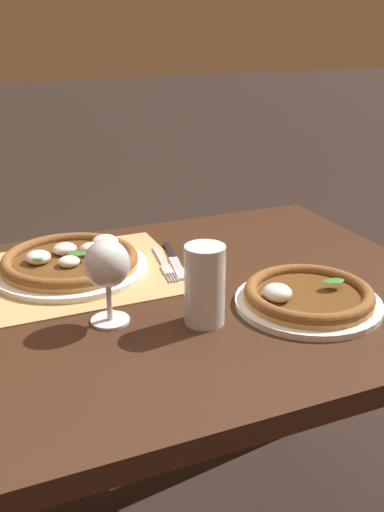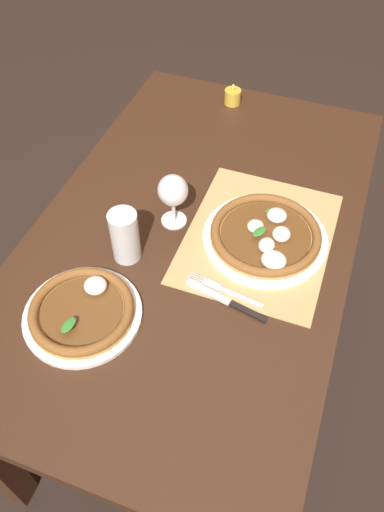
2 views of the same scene
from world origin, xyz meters
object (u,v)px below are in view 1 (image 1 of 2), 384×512
object	(u,v)px
pizza_near	(71,262)
wine_glass	(106,267)
pizza_far	(308,297)
pint_glass	(205,286)
knife	(174,260)
fork	(164,264)

from	to	relation	value
pizza_near	wine_glass	distance (m)	0.27
pizza_far	pint_glass	xyz separation A→B (m)	(0.20, -0.02, 0.05)
knife	pint_glass	bearing A→B (deg)	79.34
pizza_far	pint_glass	distance (m)	0.21
pizza_far	knife	distance (m)	0.34
wine_glass	pint_glass	bearing A→B (deg)	156.63
pizza_near	pint_glass	distance (m)	0.36
pizza_near	pizza_far	xyz separation A→B (m)	(-0.37, 0.34, -0.00)
pizza_near	pint_glass	world-z (taller)	pint_glass
pizza_far	fork	bearing A→B (deg)	-58.03
pizza_far	fork	xyz separation A→B (m)	(0.18, -0.29, -0.01)
pizza_far	wine_glass	size ratio (longest dim) A/B	1.78
wine_glass	knife	bearing A→B (deg)	-134.46
pizza_near	knife	size ratio (longest dim) A/B	1.53
pizza_far	knife	size ratio (longest dim) A/B	1.29
fork	wine_glass	bearing A→B (deg)	48.17
pizza_far	fork	world-z (taller)	pizza_far
pint_glass	wine_glass	bearing A→B (deg)	-23.37
knife	fork	bearing A→B (deg)	21.29
pint_glass	knife	bearing A→B (deg)	-100.66
pint_glass	fork	world-z (taller)	pint_glass
pizza_near	wine_glass	size ratio (longest dim) A/B	2.11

